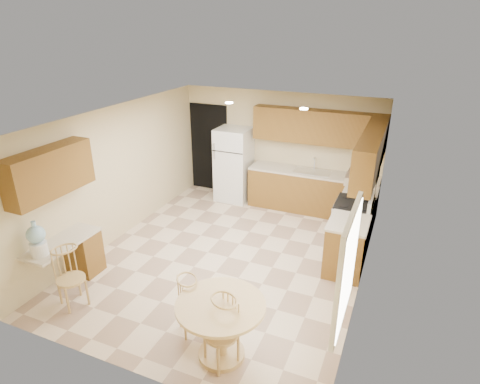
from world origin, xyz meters
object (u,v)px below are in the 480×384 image
at_px(stove, 352,225).
at_px(chair_table_a, 188,303).
at_px(dining_table, 221,322).
at_px(chair_table_b, 218,331).
at_px(refrigerator, 234,165).
at_px(water_crock, 37,240).
at_px(chair_desk, 65,275).

bearing_deg(stove, chair_table_a, -117.27).
distance_m(dining_table, chair_table_b, 0.20).
distance_m(refrigerator, water_crock, 4.63).
bearing_deg(chair_table_a, water_crock, -130.61).
relative_size(refrigerator, chair_table_a, 2.01).
xyz_separation_m(chair_desk, water_crock, (-0.45, 0.04, 0.45)).
bearing_deg(chair_table_b, stove, -76.11).
xyz_separation_m(dining_table, water_crock, (-2.87, -0.00, 0.49)).
xyz_separation_m(dining_table, chair_table_b, (0.05, -0.19, 0.04)).
distance_m(refrigerator, chair_desk, 4.59).
xyz_separation_m(stove, chair_table_a, (-1.60, -3.11, 0.04)).
xyz_separation_m(stove, dining_table, (-1.05, -3.28, 0.05)).
bearing_deg(water_crock, chair_table_a, 4.22).
xyz_separation_m(refrigerator, chair_table_a, (1.27, -4.33, -0.33)).
bearing_deg(chair_desk, chair_table_a, 119.88).
height_order(stove, water_crock, water_crock).
height_order(chair_table_a, water_crock, water_crock).
distance_m(chair_desk, water_crock, 0.64).
xyz_separation_m(chair_table_a, chair_desk, (-1.87, -0.21, 0.05)).
xyz_separation_m(chair_table_b, water_crock, (-2.92, 0.19, 0.45)).
relative_size(stove, water_crock, 2.04).
height_order(stove, chair_table_a, stove).
relative_size(dining_table, chair_table_a, 1.29).
xyz_separation_m(chair_table_a, chair_table_b, (0.60, -0.36, 0.05)).
relative_size(refrigerator, chair_desk, 1.83).
bearing_deg(chair_desk, refrigerator, -163.97).
xyz_separation_m(dining_table, chair_desk, (-2.42, -0.04, 0.04)).
height_order(chair_table_a, chair_table_b, chair_table_b).
height_order(chair_desk, water_crock, water_crock).
height_order(refrigerator, chair_table_b, refrigerator).
height_order(refrigerator, dining_table, refrigerator).
bearing_deg(water_crock, chair_table_b, -3.64).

